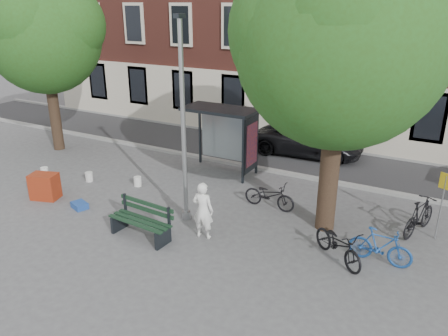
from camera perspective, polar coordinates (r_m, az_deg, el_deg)
ground at (r=13.93m, az=-4.93°, el=-6.54°), size 90.00×90.00×0.00m
road at (r=19.65m, az=6.33°, el=1.79°), size 40.00×4.00×0.01m
curb_near at (r=17.91m, az=3.87°, el=0.12°), size 40.00×0.25×0.12m
curb_far at (r=21.41m, az=8.41°, el=3.47°), size 40.00×0.25×0.12m
lamppost at (r=12.89m, az=-5.31°, el=4.51°), size 0.28×0.35×6.11m
tree_right at (r=12.01m, az=15.09°, el=16.46°), size 5.76×5.60×8.20m
tree_left at (r=20.67m, az=-22.79°, el=16.09°), size 5.18×4.86×7.40m
bus_shelter at (r=16.82m, az=0.84°, el=5.45°), size 2.85×1.45×2.62m
painter at (r=12.47m, az=-2.77°, el=-5.55°), size 0.67×0.49×1.71m
bench at (r=12.87m, az=-10.71°, el=-6.96°), size 2.01×0.79×1.02m
bike_a at (r=14.42m, az=5.95°, el=-3.55°), size 1.78×0.65×0.93m
bike_b at (r=12.15m, az=19.76°, el=-9.61°), size 1.64×0.50×0.98m
bike_c at (r=11.93m, az=14.71°, el=-9.58°), size 1.87×1.66×0.98m
bike_d at (r=14.01m, az=24.16°, el=-5.78°), size 1.07×1.90×1.10m
car_dark at (r=19.71m, az=10.98°, el=3.59°), size 4.88×2.49×1.32m
red_stand at (r=16.26m, az=-22.38°, el=-2.23°), size 1.04×0.85×0.90m
blue_crate at (r=15.25m, az=-18.34°, el=-4.65°), size 0.65×0.56×0.20m
bucket_a at (r=17.34m, az=-17.21°, el=-1.09°), size 0.36×0.36×0.36m
bucket_b at (r=16.45m, az=-11.21°, el=-1.73°), size 0.32×0.32×0.36m
bucket_c at (r=18.44m, az=-22.39°, el=-0.45°), size 0.32×0.32×0.36m
notice_sign at (r=13.54m, az=26.78°, el=-2.78°), size 0.33×0.17×2.02m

